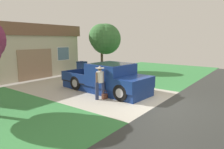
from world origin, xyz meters
name	(u,v)px	position (x,y,z in m)	size (l,w,h in m)	color
ground	(204,113)	(0.00, -1.86, -0.01)	(29.20, 18.60, 0.18)	#BBB6A7
pickup_truck	(110,79)	(0.33, 3.08, 0.71)	(2.39, 5.35, 1.59)	navy
person_with_hat	(100,81)	(-0.99, 2.66, 0.89)	(0.53, 0.44, 1.62)	navy
handbag	(105,96)	(-0.84, 2.50, 0.14)	(0.30, 0.16, 0.43)	brown
house_with_garage	(2,51)	(-0.89, 12.65, 2.01)	(10.54, 6.35, 3.97)	#BEB69C
neighbor_tree	(104,38)	(5.74, 7.92, 2.98)	(2.81, 2.88, 4.23)	brown
wheeled_trash_bin	(82,67)	(3.52, 8.45, 0.58)	(0.60, 0.72, 1.06)	navy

